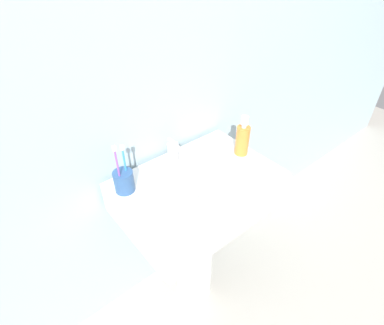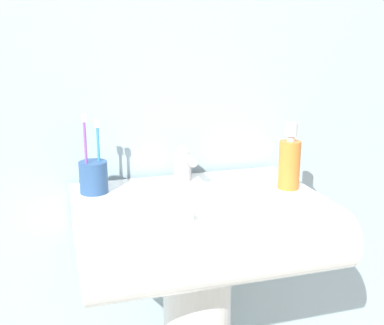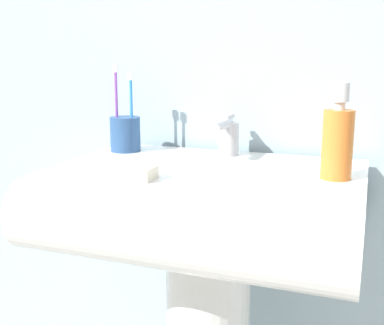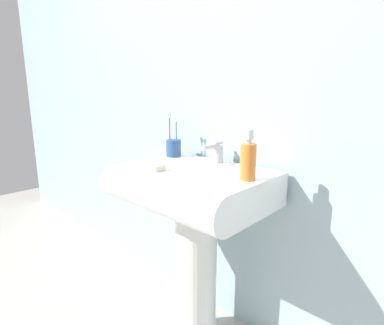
{
  "view_description": "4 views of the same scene",
  "coord_description": "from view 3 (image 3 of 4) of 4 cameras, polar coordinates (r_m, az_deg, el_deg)",
  "views": [
    {
      "loc": [
        -0.58,
        -0.69,
        1.57
      ],
      "look_at": [
        -0.04,
        -0.02,
        0.91
      ],
      "focal_mm": 28.0,
      "sensor_mm": 36.0,
      "label": 1
    },
    {
      "loc": [
        -0.35,
        -1.12,
        1.22
      ],
      "look_at": [
        -0.01,
        0.01,
        0.9
      ],
      "focal_mm": 45.0,
      "sensor_mm": 36.0,
      "label": 2
    },
    {
      "loc": [
        0.31,
        -0.93,
        1.03
      ],
      "look_at": [
        -0.03,
        -0.02,
        0.82
      ],
      "focal_mm": 45.0,
      "sensor_mm": 36.0,
      "label": 3
    },
    {
      "loc": [
        0.82,
        -0.9,
        1.1
      ],
      "look_at": [
        -0.03,
        0.0,
        0.83
      ],
      "focal_mm": 28.0,
      "sensor_mm": 36.0,
      "label": 4
    }
  ],
  "objects": [
    {
      "name": "soap_bottle",
      "position": [
        0.93,
        16.87,
        2.54
      ],
      "size": [
        0.06,
        0.06,
        0.18
      ],
      "color": "orange",
      "rests_on": "sink_basin"
    },
    {
      "name": "faucet",
      "position": [
        1.12,
        4.29,
        3.24
      ],
      "size": [
        0.05,
        0.14,
        0.1
      ],
      "color": "#B7B7BC",
      "rests_on": "sink_basin"
    },
    {
      "name": "bar_soap",
      "position": [
        0.9,
        -6.45,
        -1.26
      ],
      "size": [
        0.06,
        0.05,
        0.02
      ],
      "primitive_type": "cube",
      "color": "silver",
      "rests_on": "sink_basin"
    },
    {
      "name": "sink_basin",
      "position": [
        0.97,
        1.03,
        -5.26
      ],
      "size": [
        0.62,
        0.47,
        0.14
      ],
      "color": "white",
      "rests_on": "sink_pedestal"
    },
    {
      "name": "toothbrush_cup",
      "position": [
        1.19,
        -7.92,
        3.52
      ],
      "size": [
        0.07,
        0.07,
        0.21
      ],
      "color": "#2D5184",
      "rests_on": "sink_basin"
    }
  ]
}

